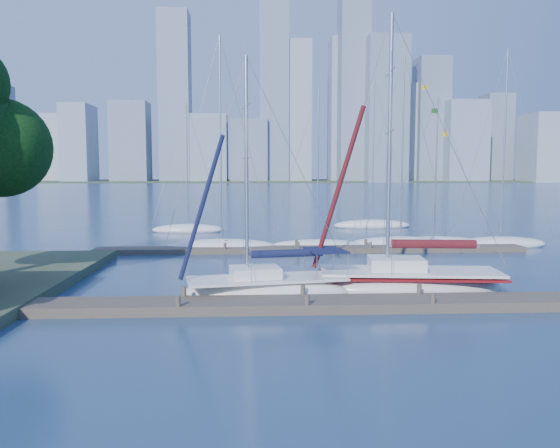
{
  "coord_description": "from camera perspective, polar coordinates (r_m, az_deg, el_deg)",
  "views": [
    {
      "loc": [
        -2.1,
        -21.72,
        5.56
      ],
      "look_at": [
        -0.81,
        4.0,
        3.12
      ],
      "focal_mm": 35.0,
      "sensor_mm": 36.0,
      "label": 1
    }
  ],
  "objects": [
    {
      "name": "bg_boat_5",
      "position": [
        44.17,
        22.06,
        -1.83
      ],
      "size": [
        7.2,
        4.53,
        14.85
      ],
      "rotation": [
        0.0,
        0.0,
        -0.36
      ],
      "color": "white",
      "rests_on": "ground"
    },
    {
      "name": "far_dock",
      "position": [
        38.32,
        3.31,
        -2.66
      ],
      "size": [
        30.0,
        1.8,
        0.36
      ],
      "primitive_type": "cube",
      "color": "#483F35",
      "rests_on": "ground"
    },
    {
      "name": "bg_boat_7",
      "position": [
        55.93,
        9.6,
        -0.06
      ],
      "size": [
        7.79,
        2.46,
        15.14
      ],
      "rotation": [
        0.0,
        0.0,
        -0.01
      ],
      "color": "white",
      "rests_on": "ground"
    },
    {
      "name": "bg_boat_2",
      "position": [
        40.09,
        3.94,
        -2.23
      ],
      "size": [
        7.25,
        3.59,
        11.82
      ],
      "rotation": [
        0.0,
        0.0,
        -0.24
      ],
      "color": "white",
      "rests_on": "ground"
    },
    {
      "name": "bg_boat_4",
      "position": [
        43.09,
        15.8,
        -1.89
      ],
      "size": [
        7.77,
        3.77,
        11.48
      ],
      "rotation": [
        0.0,
        0.0,
        -0.23
      ],
      "color": "white",
      "rests_on": "ground"
    },
    {
      "name": "ground",
      "position": [
        22.52,
        2.61,
        -8.89
      ],
      "size": [
        700.0,
        700.0,
        0.0
      ],
      "primitive_type": "plane",
      "color": "navy",
      "rests_on": "ground"
    },
    {
      "name": "sailboat_maroon",
      "position": [
        26.08,
        13.33,
        -4.82
      ],
      "size": [
        9.08,
        3.75,
        13.24
      ],
      "rotation": [
        0.0,
        0.0,
        -0.1
      ],
      "color": "white",
      "rests_on": "ground"
    },
    {
      "name": "near_dock",
      "position": [
        22.47,
        2.61,
        -8.39
      ],
      "size": [
        26.0,
        2.0,
        0.4
      ],
      "primitive_type": "cube",
      "color": "#483F35",
      "rests_on": "ground"
    },
    {
      "name": "far_shore",
      "position": [
        341.77,
        -2.53,
        4.48
      ],
      "size": [
        800.0,
        100.0,
        1.5
      ],
      "primitive_type": "cube",
      "color": "#38472D",
      "rests_on": "ground"
    },
    {
      "name": "bg_boat_1",
      "position": [
        39.45,
        -6.12,
        -2.29
      ],
      "size": [
        8.23,
        5.44,
        15.44
      ],
      "rotation": [
        0.0,
        0.0,
        0.43
      ],
      "color": "white",
      "rests_on": "ground"
    },
    {
      "name": "bg_boat_6",
      "position": [
        51.79,
        -9.57,
        -0.53
      ],
      "size": [
        7.01,
        4.8,
        12.22
      ],
      "rotation": [
        0.0,
        0.0,
        0.43
      ],
      "color": "white",
      "rests_on": "ground"
    },
    {
      "name": "bg_boat_3",
      "position": [
        41.67,
        12.48,
        -1.99
      ],
      "size": [
        8.09,
        3.72,
        14.39
      ],
      "rotation": [
        0.0,
        0.0,
        0.18
      ],
      "color": "white",
      "rests_on": "ground"
    },
    {
      "name": "skyline",
      "position": [
        314.74,
        1.86,
        10.8
      ],
      "size": [
        502.24,
        51.31,
        107.41
      ],
      "color": "gray",
      "rests_on": "ground"
    },
    {
      "name": "sailboat_navy",
      "position": [
        24.41,
        -1.38,
        -5.63
      ],
      "size": [
        7.9,
        3.74,
        11.05
      ],
      "rotation": [
        0.0,
        0.0,
        0.17
      ],
      "color": "white",
      "rests_on": "ground"
    }
  ]
}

